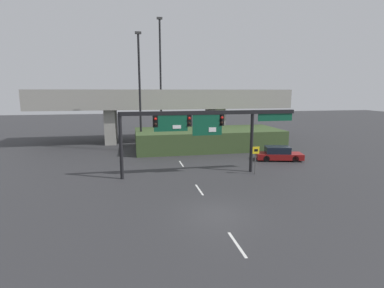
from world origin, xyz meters
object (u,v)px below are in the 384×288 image
Objects in this scene: signal_gantry at (203,123)px; highway_light_pole_near at (161,80)px; speed_limit_sign at (256,156)px; parked_sedan_near_right at (279,154)px; highway_light_pole_far at (140,90)px.

signal_gantry is 0.93× the size of highway_light_pole_near.
highway_light_pole_near is (-6.34, 16.27, 6.80)m from speed_limit_sign.
parked_sedan_near_right is (8.87, 3.60, -3.72)m from signal_gantry.
highway_light_pole_near reaches higher than parked_sedan_near_right.
highway_light_pole_near is at bearing 111.30° from speed_limit_sign.
signal_gantry reaches higher than parked_sedan_near_right.
signal_gantry is 16.03m from highway_light_pole_near.
parked_sedan_near_right is (4.46, 4.48, -0.94)m from speed_limit_sign.
parked_sedan_near_right is (13.62, -7.31, -6.42)m from highway_light_pole_far.
signal_gantry is 3.04× the size of parked_sedan_near_right.
signal_gantry is at bearing 168.82° from speed_limit_sign.
highway_light_pole_far is at bearing 165.74° from parked_sedan_near_right.
highway_light_pole_far is (-2.82, -4.49, -1.32)m from highway_light_pole_near.
highway_light_pole_far is at bearing 127.88° from speed_limit_sign.
signal_gantry is 1.11× the size of highway_light_pole_far.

